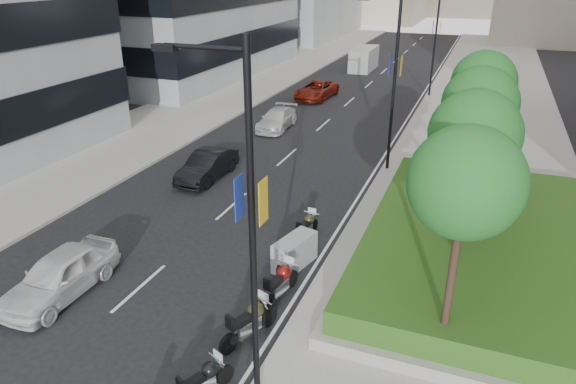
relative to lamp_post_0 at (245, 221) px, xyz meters
The scene contains 24 objects.
ground 6.62m from the lamp_post_0, 166.43° to the right, with size 160.00×160.00×0.00m, color black.
sidewalk_right 29.82m from the lamp_post_0, 80.49° to the left, with size 10.00×100.00×0.15m, color #9E9B93.
sidewalk_left 33.56m from the lamp_post_0, 119.10° to the left, with size 8.00×100.00×0.15m, color #9E9B93.
lane_edge 29.44m from the lamp_post_0, 90.88° to the left, with size 0.12×100.00×0.01m, color silver.
lane_centre 29.97m from the lamp_post_0, 101.01° to the left, with size 0.12×100.00×0.01m, color silver.
planter 11.73m from the lamp_post_0, 56.95° to the left, with size 10.00×14.00×0.40m, color gray.
hedge 11.50m from the lamp_post_0, 56.95° to the left, with size 9.40×13.40×0.80m, color #245017.
tree_0 5.30m from the lamp_post_0, 34.56° to the left, with size 2.80×2.80×6.30m.
tree_1 8.25m from the lamp_post_0, 58.11° to the left, with size 2.80×2.80×6.30m.
tree_2 11.84m from the lamp_post_0, 68.40° to the left, with size 2.80×2.80×6.30m.
tree_3 15.62m from the lamp_post_0, 73.81° to the left, with size 2.80×2.80×6.30m.
lamp_post_0 is the anchor object (origin of this frame).
lamp_post_1 17.00m from the lamp_post_0, 90.00° to the left, with size 2.34×0.45×9.00m.
lamp_post_2 35.00m from the lamp_post_0, 90.00° to the left, with size 2.34×0.45×9.00m.
motorcycle_2 4.70m from the lamp_post_0, 157.67° to the right, with size 0.96×1.83×0.97m.
motorcycle_3 5.00m from the lamp_post_0, 115.89° to the left, with size 1.03×2.16×1.13m.
motorcycle_4 6.20m from the lamp_post_0, 102.16° to the left, with size 0.74×2.22×1.11m.
motorcycle_5 7.77m from the lamp_post_0, 100.48° to the left, with size 1.22×2.03×1.16m.
motorcycle_6 9.56m from the lamp_post_0, 99.67° to the left, with size 0.67×2.01×1.00m.
car_a 9.09m from the lamp_post_0, 167.15° to the left, with size 1.79×4.45×1.51m, color white.
car_b 15.64m from the lamp_post_0, 123.49° to the left, with size 1.51×4.33×1.43m, color black.
car_c 23.98m from the lamp_post_0, 110.68° to the left, with size 1.82×4.47×1.30m, color silver.
car_d 32.51m from the lamp_post_0, 105.30° to the left, with size 2.37×5.13×1.43m, color maroon.
delivery_van 45.56m from the lamp_post_0, 99.92° to the left, with size 2.12×5.42×2.27m.
Camera 1 is at (8.59, -7.94, 10.17)m, focal length 32.00 mm.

